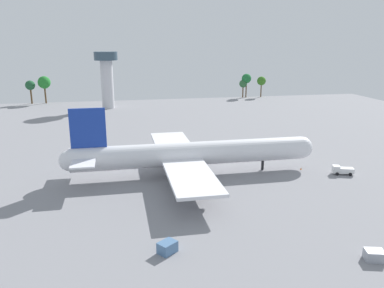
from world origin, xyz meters
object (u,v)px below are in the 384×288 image
cargo_airplane (191,154)px  cargo_loader (342,170)px  safety_cone_nose (301,169)px  cargo_container_fore (374,255)px  cargo_container_aft (167,247)px  control_tower (107,74)px

cargo_airplane → cargo_loader: cargo_airplane is taller
cargo_airplane → safety_cone_nose: bearing=-3.5°
cargo_container_fore → cargo_container_aft: bearing=164.9°
cargo_airplane → safety_cone_nose: size_ratio=111.78×
cargo_loader → safety_cone_nose: cargo_loader is taller
cargo_airplane → cargo_container_aft: 37.75m
cargo_loader → cargo_container_aft: (-48.92, -28.64, -0.20)m
cargo_airplane → cargo_loader: size_ratio=11.76×
cargo_container_aft → cargo_loader: bearing=30.3°
cargo_container_aft → control_tower: (-10.91, 141.37, 16.19)m
cargo_airplane → control_tower: size_ratio=2.34×
control_tower → safety_cone_nose: bearing=-64.5°
safety_cone_nose → control_tower: size_ratio=0.02×
safety_cone_nose → control_tower: (-51.25, 107.29, 16.84)m
cargo_airplane → cargo_container_aft: cargo_airplane is taller
cargo_container_fore → cargo_container_aft: size_ratio=0.92×
cargo_airplane → control_tower: (-21.69, 105.48, 11.63)m
cargo_loader → cargo_container_aft: 56.69m
cargo_container_aft → safety_cone_nose: cargo_container_aft is taller
cargo_airplane → cargo_container_fore: 49.17m
cargo_container_aft → cargo_airplane: bearing=73.3°
safety_cone_nose → control_tower: bearing=115.5°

